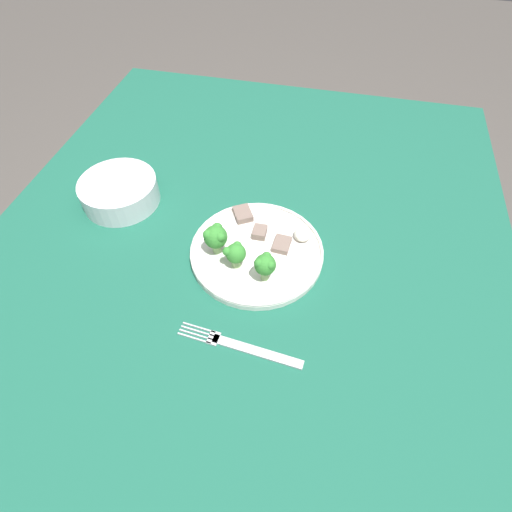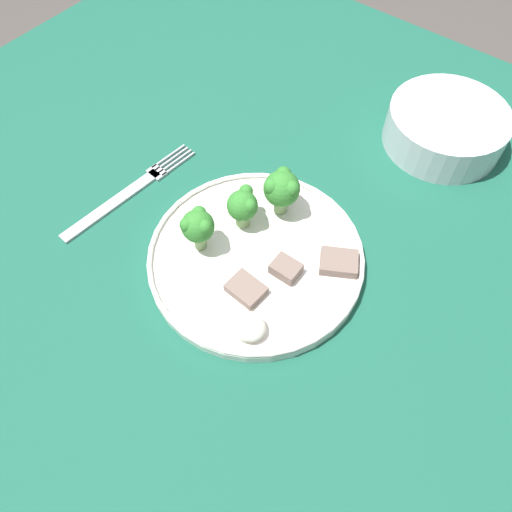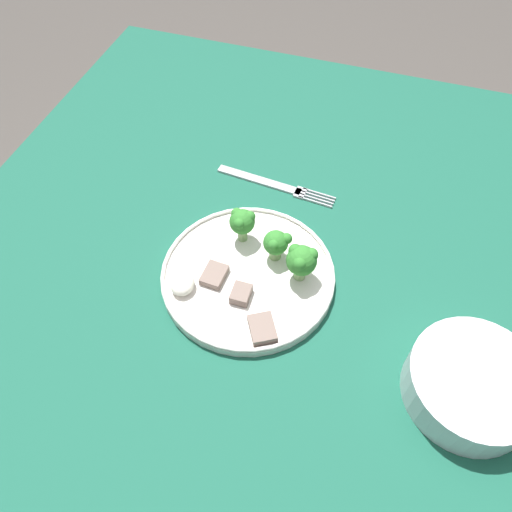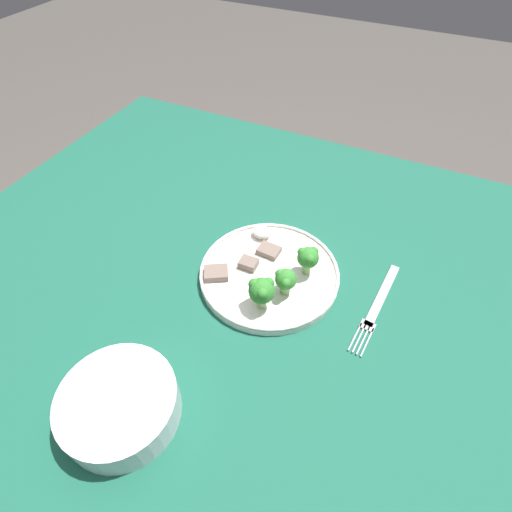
% 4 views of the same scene
% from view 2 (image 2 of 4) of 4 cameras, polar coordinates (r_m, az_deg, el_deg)
% --- Properties ---
extents(ground_plane, '(8.00, 8.00, 0.00)m').
position_cam_2_polar(ground_plane, '(1.29, 1.92, -18.71)').
color(ground_plane, '#4C4742').
extents(table, '(1.22, 1.02, 0.75)m').
position_cam_2_polar(table, '(0.67, 3.50, -4.78)').
color(table, '#195642').
rests_on(table, ground_plane).
extents(dinner_plate, '(0.25, 0.25, 0.02)m').
position_cam_2_polar(dinner_plate, '(0.58, -0.02, -0.16)').
color(dinner_plate, white).
rests_on(dinner_plate, table).
extents(fork, '(0.04, 0.21, 0.00)m').
position_cam_2_polar(fork, '(0.67, -14.29, 7.07)').
color(fork, '#B2B2B7').
rests_on(fork, table).
extents(cream_bowl, '(0.16, 0.16, 0.05)m').
position_cam_2_polar(cream_bowl, '(0.74, 20.81, 13.47)').
color(cream_bowl, silver).
rests_on(cream_bowl, table).
extents(broccoli_floret_near_rim_left, '(0.04, 0.04, 0.06)m').
position_cam_2_polar(broccoli_floret_near_rim_left, '(0.58, 2.96, 7.72)').
color(broccoli_floret_near_rim_left, '#7FA866').
rests_on(broccoli_floret_near_rim_left, dinner_plate).
extents(broccoli_floret_center_left, '(0.04, 0.04, 0.05)m').
position_cam_2_polar(broccoli_floret_center_left, '(0.58, -1.29, 6.05)').
color(broccoli_floret_center_left, '#7FA866').
rests_on(broccoli_floret_center_left, dinner_plate).
extents(broccoli_floret_back_left, '(0.04, 0.04, 0.06)m').
position_cam_2_polar(broccoli_floret_back_left, '(0.55, -6.67, 3.41)').
color(broccoli_floret_back_left, '#7FA866').
rests_on(broccoli_floret_back_left, dinner_plate).
extents(meat_slice_front_slice, '(0.03, 0.03, 0.02)m').
position_cam_2_polar(meat_slice_front_slice, '(0.56, 3.43, -1.45)').
color(meat_slice_front_slice, '#756056').
rests_on(meat_slice_front_slice, dinner_plate).
extents(meat_slice_middle_slice, '(0.05, 0.05, 0.01)m').
position_cam_2_polar(meat_slice_middle_slice, '(0.57, 9.44, -0.72)').
color(meat_slice_middle_slice, '#756056').
rests_on(meat_slice_middle_slice, dinner_plate).
extents(meat_slice_rear_slice, '(0.04, 0.03, 0.01)m').
position_cam_2_polar(meat_slice_rear_slice, '(0.55, -1.15, -3.80)').
color(meat_slice_rear_slice, '#756056').
rests_on(meat_slice_rear_slice, dinner_plate).
extents(sauce_dollop, '(0.04, 0.03, 0.02)m').
position_cam_2_polar(sauce_dollop, '(0.52, -0.84, -8.04)').
color(sauce_dollop, silver).
rests_on(sauce_dollop, dinner_plate).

